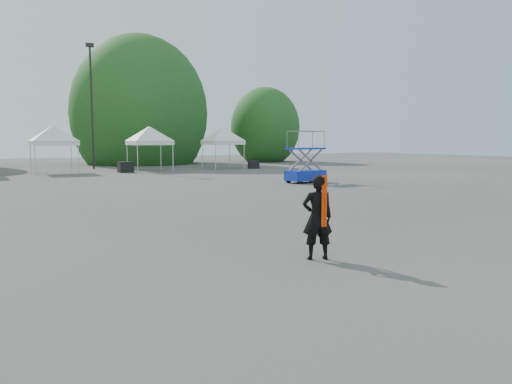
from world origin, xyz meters
TOP-DOWN VIEW (x-y plane):
  - ground at (0.00, 0.00)m, footprint 120.00×120.00m
  - light_pole_east at (3.00, 32.00)m, footprint 0.60×0.25m
  - tree_mid_e at (9.00, 39.00)m, footprint 5.12×5.12m
  - tree_far_e at (22.00, 37.00)m, footprint 3.84×3.84m
  - tent_e at (-0.46, 28.22)m, footprint 4.17×4.17m
  - tent_f at (6.19, 27.62)m, footprint 4.06×4.06m
  - tent_g at (12.22, 27.42)m, footprint 3.83×3.83m
  - man at (0.09, -1.19)m, footprint 0.70×0.58m
  - scissor_lift at (10.13, 13.15)m, footprint 2.28×1.34m
  - crate_mid at (4.02, 26.48)m, footprint 1.02×0.81m
  - crate_east at (14.36, 26.18)m, footprint 1.00×0.88m

SIDE VIEW (x-z plane):
  - ground at x=0.00m, z-range 0.00..0.00m
  - crate_east at x=14.36m, z-range 0.00..0.65m
  - crate_mid at x=4.02m, z-range 0.00..0.77m
  - man at x=0.09m, z-range 0.00..1.66m
  - scissor_lift at x=10.13m, z-range 0.01..2.81m
  - tent_g at x=12.22m, z-range 1.12..5.00m
  - tent_f at x=6.19m, z-range 1.12..5.00m
  - tent_e at x=-0.46m, z-range 1.12..5.00m
  - tree_far_e at x=22.00m, z-range 0.70..6.55m
  - tree_mid_e at x=9.00m, z-range 0.94..8.74m
  - light_pole_east at x=3.00m, z-range 0.62..10.42m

